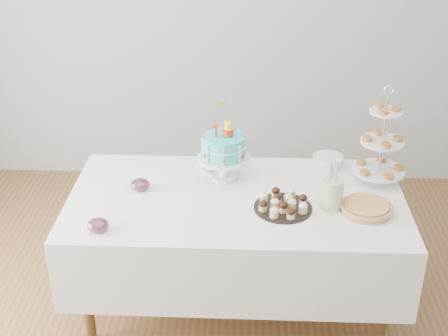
{
  "coord_description": "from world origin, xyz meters",
  "views": [
    {
      "loc": [
        0.06,
        -2.77,
        2.58
      ],
      "look_at": [
        -0.07,
        0.3,
        0.96
      ],
      "focal_mm": 50.0,
      "sensor_mm": 36.0,
      "label": 1
    }
  ],
  "objects_px": {
    "jam_bowl_a": "(98,225)",
    "jam_bowl_b": "(140,185)",
    "tiered_stand": "(382,142)",
    "cupcake_tray": "(283,203)",
    "table": "(236,231)",
    "pie": "(366,208)",
    "utensil_pitcher": "(332,193)",
    "birthday_cake": "(224,159)",
    "pastry_plate": "(219,167)",
    "plate_stack": "(328,162)"
  },
  "relations": [
    {
      "from": "cupcake_tray",
      "to": "tiered_stand",
      "type": "relative_size",
      "value": 0.54
    },
    {
      "from": "pie",
      "to": "plate_stack",
      "type": "distance_m",
      "value": 0.55
    },
    {
      "from": "tiered_stand",
      "to": "utensil_pitcher",
      "type": "distance_m",
      "value": 0.48
    },
    {
      "from": "birthday_cake",
      "to": "utensil_pitcher",
      "type": "distance_m",
      "value": 0.68
    },
    {
      "from": "tiered_stand",
      "to": "pastry_plate",
      "type": "distance_m",
      "value": 0.99
    },
    {
      "from": "birthday_cake",
      "to": "jam_bowl_b",
      "type": "distance_m",
      "value": 0.52
    },
    {
      "from": "pie",
      "to": "jam_bowl_a",
      "type": "bearing_deg",
      "value": -170.2
    },
    {
      "from": "pastry_plate",
      "to": "jam_bowl_a",
      "type": "relative_size",
      "value": 1.93
    },
    {
      "from": "plate_stack",
      "to": "jam_bowl_b",
      "type": "relative_size",
      "value": 1.7
    },
    {
      "from": "table",
      "to": "cupcake_tray",
      "type": "xyz_separation_m",
      "value": [
        0.26,
        -0.11,
        0.26
      ]
    },
    {
      "from": "birthday_cake",
      "to": "plate_stack",
      "type": "relative_size",
      "value": 2.54
    },
    {
      "from": "tiered_stand",
      "to": "plate_stack",
      "type": "relative_size",
      "value": 3.18
    },
    {
      "from": "birthday_cake",
      "to": "pie",
      "type": "bearing_deg",
      "value": -24.88
    },
    {
      "from": "plate_stack",
      "to": "utensil_pitcher",
      "type": "xyz_separation_m",
      "value": [
        -0.03,
        -0.49,
        0.06
      ]
    },
    {
      "from": "tiered_stand",
      "to": "utensil_pitcher",
      "type": "xyz_separation_m",
      "value": [
        -0.31,
        -0.33,
        -0.16
      ]
    },
    {
      "from": "birthday_cake",
      "to": "utensil_pitcher",
      "type": "relative_size",
      "value": 1.8
    },
    {
      "from": "pie",
      "to": "utensil_pitcher",
      "type": "bearing_deg",
      "value": 169.82
    },
    {
      "from": "birthday_cake",
      "to": "pie",
      "type": "height_order",
      "value": "birthday_cake"
    },
    {
      "from": "pastry_plate",
      "to": "cupcake_tray",
      "type": "bearing_deg",
      "value": -50.22
    },
    {
      "from": "birthday_cake",
      "to": "jam_bowl_a",
      "type": "distance_m",
      "value": 0.87
    },
    {
      "from": "plate_stack",
      "to": "utensil_pitcher",
      "type": "relative_size",
      "value": 0.71
    },
    {
      "from": "table",
      "to": "jam_bowl_a",
      "type": "distance_m",
      "value": 0.84
    },
    {
      "from": "pastry_plate",
      "to": "jam_bowl_b",
      "type": "xyz_separation_m",
      "value": [
        -0.44,
        -0.28,
        0.02
      ]
    },
    {
      "from": "cupcake_tray",
      "to": "tiered_stand",
      "type": "height_order",
      "value": "tiered_stand"
    },
    {
      "from": "jam_bowl_b",
      "to": "utensil_pitcher",
      "type": "bearing_deg",
      "value": -8.23
    },
    {
      "from": "tiered_stand",
      "to": "pastry_plate",
      "type": "relative_size",
      "value": 2.77
    },
    {
      "from": "jam_bowl_a",
      "to": "utensil_pitcher",
      "type": "distance_m",
      "value": 1.27
    },
    {
      "from": "birthday_cake",
      "to": "jam_bowl_a",
      "type": "height_order",
      "value": "birthday_cake"
    },
    {
      "from": "cupcake_tray",
      "to": "tiered_stand",
      "type": "distance_m",
      "value": 0.71
    },
    {
      "from": "jam_bowl_a",
      "to": "table",
      "type": "bearing_deg",
      "value": 27.49
    },
    {
      "from": "table",
      "to": "jam_bowl_b",
      "type": "bearing_deg",
      "value": 173.12
    },
    {
      "from": "jam_bowl_a",
      "to": "birthday_cake",
      "type": "bearing_deg",
      "value": 43.19
    },
    {
      "from": "utensil_pitcher",
      "to": "birthday_cake",
      "type": "bearing_deg",
      "value": 138.12
    },
    {
      "from": "pie",
      "to": "utensil_pitcher",
      "type": "height_order",
      "value": "utensil_pitcher"
    },
    {
      "from": "jam_bowl_a",
      "to": "jam_bowl_b",
      "type": "height_order",
      "value": "same"
    },
    {
      "from": "plate_stack",
      "to": "jam_bowl_b",
      "type": "distance_m",
      "value": 1.17
    },
    {
      "from": "birthday_cake",
      "to": "pie",
      "type": "distance_m",
      "value": 0.87
    },
    {
      "from": "tiered_stand",
      "to": "jam_bowl_b",
      "type": "distance_m",
      "value": 1.43
    },
    {
      "from": "cupcake_tray",
      "to": "pie",
      "type": "height_order",
      "value": "cupcake_tray"
    },
    {
      "from": "tiered_stand",
      "to": "jam_bowl_b",
      "type": "height_order",
      "value": "tiered_stand"
    },
    {
      "from": "pie",
      "to": "tiered_stand",
      "type": "bearing_deg",
      "value": 71.15
    },
    {
      "from": "tiered_stand",
      "to": "plate_stack",
      "type": "distance_m",
      "value": 0.39
    },
    {
      "from": "birthday_cake",
      "to": "table",
      "type": "bearing_deg",
      "value": -71.72
    },
    {
      "from": "cupcake_tray",
      "to": "pie",
      "type": "relative_size",
      "value": 1.12
    },
    {
      "from": "pie",
      "to": "pastry_plate",
      "type": "relative_size",
      "value": 1.33
    },
    {
      "from": "tiered_stand",
      "to": "pastry_plate",
      "type": "bearing_deg",
      "value": 173.85
    },
    {
      "from": "pie",
      "to": "jam_bowl_a",
      "type": "height_order",
      "value": "jam_bowl_a"
    },
    {
      "from": "jam_bowl_b",
      "to": "cupcake_tray",
      "type": "bearing_deg",
      "value": -12.36
    },
    {
      "from": "tiered_stand",
      "to": "cupcake_tray",
      "type": "bearing_deg",
      "value": -148.63
    },
    {
      "from": "cupcake_tray",
      "to": "jam_bowl_a",
      "type": "height_order",
      "value": "cupcake_tray"
    }
  ]
}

